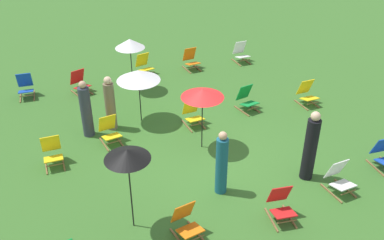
{
  "coord_description": "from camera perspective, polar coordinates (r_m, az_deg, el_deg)",
  "views": [
    {
      "loc": [
        -4.47,
        -8.47,
        6.86
      ],
      "look_at": [
        0.0,
        1.2,
        0.5
      ],
      "focal_mm": 40.47,
      "sensor_mm": 36.0,
      "label": 1
    }
  ],
  "objects": [
    {
      "name": "deckchair_3",
      "position": [
        15.63,
        -21.1,
        4.12
      ],
      "size": [
        0.57,
        0.82,
        0.83
      ],
      "rotation": [
        0.0,
        0.0,
        -0.13
      ],
      "color": "olive",
      "rests_on": "ground"
    },
    {
      "name": "person_3",
      "position": [
        10.92,
        15.33,
        -3.51
      ],
      "size": [
        0.39,
        0.39,
        1.9
      ],
      "rotation": [
        0.0,
        0.0,
        4.47
      ],
      "color": "black",
      "rests_on": "ground"
    },
    {
      "name": "umbrella_3",
      "position": [
        11.28,
        1.39,
        3.56
      ],
      "size": [
        1.15,
        1.15,
        1.81
      ],
      "color": "black",
      "rests_on": "ground"
    },
    {
      "name": "deckchair_9",
      "position": [
        16.68,
        -0.13,
        7.95
      ],
      "size": [
        0.5,
        0.77,
        0.83
      ],
      "rotation": [
        0.0,
        0.0,
        0.03
      ],
      "color": "olive",
      "rests_on": "ground"
    },
    {
      "name": "deckchair_4",
      "position": [
        12.98,
        0.11,
        0.83
      ],
      "size": [
        0.49,
        0.77,
        0.83
      ],
      "rotation": [
        0.0,
        0.0,
        -0.01
      ],
      "color": "olive",
      "rests_on": "ground"
    },
    {
      "name": "ground_plane",
      "position": [
        11.78,
        2.46,
        -4.81
      ],
      "size": [
        40.0,
        40.0,
        0.0
      ],
      "primitive_type": "plane",
      "color": "#386B28"
    },
    {
      "name": "person_1",
      "position": [
        12.81,
        -10.74,
        2.03
      ],
      "size": [
        0.39,
        0.39,
        1.69
      ],
      "rotation": [
        0.0,
        0.0,
        2.81
      ],
      "color": "#72664C",
      "rests_on": "ground"
    },
    {
      "name": "deckchair_8",
      "position": [
        11.01,
        18.83,
        -7.26
      ],
      "size": [
        0.48,
        0.76,
        0.83
      ],
      "rotation": [
        0.0,
        0.0,
        0.01
      ],
      "color": "olive",
      "rests_on": "ground"
    },
    {
      "name": "deckchair_0",
      "position": [
        12.26,
        23.97,
        -4.17
      ],
      "size": [
        0.58,
        0.82,
        0.83
      ],
      "rotation": [
        0.0,
        0.0,
        -0.14
      ],
      "color": "olive",
      "rests_on": "ground"
    },
    {
      "name": "deckchair_7",
      "position": [
        12.37,
        -10.81,
        -1.42
      ],
      "size": [
        0.53,
        0.79,
        0.83
      ],
      "rotation": [
        0.0,
        0.0,
        0.08
      ],
      "color": "olive",
      "rests_on": "ground"
    },
    {
      "name": "deckchair_11",
      "position": [
        9.32,
        -0.73,
        -13.34
      ],
      "size": [
        0.55,
        0.81,
        0.83
      ],
      "rotation": [
        0.0,
        0.0,
        0.11
      ],
      "color": "olive",
      "rests_on": "ground"
    },
    {
      "name": "deckchair_13",
      "position": [
        13.91,
        7.22,
        2.76
      ],
      "size": [
        0.57,
        0.81,
        0.83
      ],
      "rotation": [
        0.0,
        0.0,
        0.13
      ],
      "color": "olive",
      "rests_on": "ground"
    },
    {
      "name": "deckchair_1",
      "position": [
        14.62,
        14.93,
        3.37
      ],
      "size": [
        0.5,
        0.77,
        0.83
      ],
      "rotation": [
        0.0,
        0.0,
        -0.03
      ],
      "color": "olive",
      "rests_on": "ground"
    },
    {
      "name": "umbrella_2",
      "position": [
        12.75,
        -7.09,
        5.86
      ],
      "size": [
        1.29,
        1.29,
        1.69
      ],
      "color": "black",
      "rests_on": "ground"
    },
    {
      "name": "deckchair_12",
      "position": [
        9.91,
        11.67,
        -10.88
      ],
      "size": [
        0.62,
        0.84,
        0.83
      ],
      "rotation": [
        0.0,
        0.0,
        -0.2
      ],
      "color": "olive",
      "rests_on": "ground"
    },
    {
      "name": "deckchair_14",
      "position": [
        17.42,
        6.48,
        8.77
      ],
      "size": [
        0.5,
        0.78,
        0.83
      ],
      "rotation": [
        0.0,
        0.0,
        -0.03
      ],
      "color": "olive",
      "rests_on": "ground"
    },
    {
      "name": "person_0",
      "position": [
        12.62,
        -13.79,
        1.24
      ],
      "size": [
        0.43,
        0.43,
        1.73
      ],
      "rotation": [
        0.0,
        0.0,
        0.45
      ],
      "color": "#333847",
      "rests_on": "ground"
    },
    {
      "name": "deckchair_5",
      "position": [
        11.86,
        -17.94,
        -4.06
      ],
      "size": [
        0.53,
        0.79,
        0.83
      ],
      "rotation": [
        0.0,
        0.0,
        -0.07
      ],
      "color": "olive",
      "rests_on": "ground"
    },
    {
      "name": "person_2",
      "position": [
        10.17,
        3.93,
        -5.83
      ],
      "size": [
        0.35,
        0.35,
        1.69
      ],
      "rotation": [
        0.0,
        0.0,
        0.28
      ],
      "color": "#195972",
      "rests_on": "ground"
    },
    {
      "name": "deckchair_6",
      "position": [
        15.34,
        -14.56,
        4.77
      ],
      "size": [
        0.66,
        0.86,
        0.83
      ],
      "rotation": [
        0.0,
        0.0,
        0.27
      ],
      "color": "olive",
      "rests_on": "ground"
    },
    {
      "name": "umbrella_0",
      "position": [
        8.65,
        -8.54,
        -4.54
      ],
      "size": [
        0.95,
        0.95,
        2.02
      ],
      "color": "black",
      "rests_on": "ground"
    },
    {
      "name": "umbrella_1",
      "position": [
        14.66,
        -8.2,
        9.94
      ],
      "size": [
        0.99,
        0.99,
        1.87
      ],
      "color": "black",
      "rests_on": "ground"
    },
    {
      "name": "deckchair_2",
      "position": [
        16.28,
        -6.31,
        7.14
      ],
      "size": [
        0.59,
        0.83,
        0.83
      ],
      "rotation": [
        0.0,
        0.0,
        0.16
      ],
      "color": "olive",
      "rests_on": "ground"
    }
  ]
}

